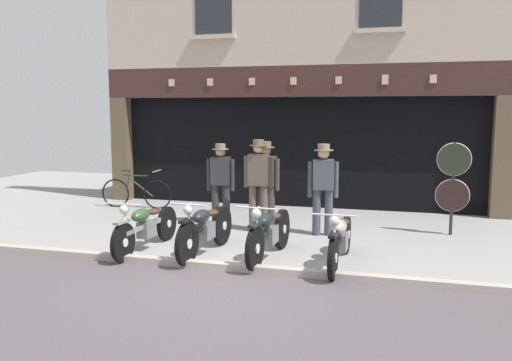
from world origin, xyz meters
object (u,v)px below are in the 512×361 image
at_px(salesman_right, 323,185).
at_px(tyre_sign_pole, 453,179).
at_px(advert_board_near, 223,135).
at_px(leaning_bicycle, 136,192).
at_px(motorcycle_left, 146,226).
at_px(motorcycle_center_right, 340,238).
at_px(salesman_left, 221,180).
at_px(motorcycle_center_left, 205,228).
at_px(assistant_far_right, 259,181).
at_px(shopkeeper_center, 265,182).
at_px(motorcycle_center, 269,232).
at_px(advert_board_far, 180,135).

distance_m(salesman_right, tyre_sign_pole, 2.38).
xyz_separation_m(advert_board_near, leaning_bicycle, (-1.76, -1.24, -1.31)).
bearing_deg(salesman_right, leaning_bicycle, -30.38).
relative_size(motorcycle_left, motorcycle_center_right, 0.99).
bearing_deg(salesman_left, motorcycle_center_right, 130.55).
xyz_separation_m(motorcycle_center_left, tyre_sign_pole, (3.90, 2.46, 0.62)).
distance_m(advert_board_near, leaning_bicycle, 2.51).
bearing_deg(assistant_far_right, leaning_bicycle, -26.48).
height_order(motorcycle_center_right, leaning_bicycle, leaning_bicycle).
distance_m(shopkeeper_center, advert_board_near, 3.37).
bearing_deg(motorcycle_center, advert_board_near, -58.84).
distance_m(salesman_left, salesman_right, 2.15).
xyz_separation_m(motorcycle_center, shopkeeper_center, (-0.53, 1.85, 0.52)).
relative_size(motorcycle_center_left, advert_board_near, 2.06).
xyz_separation_m(motorcycle_center, leaning_bicycle, (-4.09, 3.37, -0.06)).
distance_m(salesman_right, leaning_bicycle, 4.95).
bearing_deg(shopkeeper_center, motorcycle_center_left, 81.63).
height_order(salesman_right, advert_board_near, advert_board_near).
bearing_deg(motorcycle_center, salesman_left, -50.24).
height_order(salesman_left, advert_board_near, advert_board_near).
relative_size(tyre_sign_pole, advert_board_far, 1.79).
xyz_separation_m(motorcycle_center_right, salesman_left, (-2.65, 2.24, 0.49)).
height_order(salesman_left, tyre_sign_pole, tyre_sign_pole).
relative_size(advert_board_near, leaning_bicycle, 0.55).
xyz_separation_m(salesman_right, advert_board_near, (-2.89, 2.81, 0.73)).
bearing_deg(salesman_left, leaning_bicycle, -34.43).
height_order(motorcycle_left, motorcycle_center_right, motorcycle_left).
relative_size(tyre_sign_pole, advert_board_near, 1.78).
bearing_deg(motorcycle_center, motorcycle_center_left, 6.01).
bearing_deg(leaning_bicycle, advert_board_far, 149.31).
relative_size(salesman_right, assistant_far_right, 0.97).
bearing_deg(salesman_left, assistant_far_right, 146.31).
bearing_deg(motorcycle_center_left, salesman_left, -72.94).
height_order(salesman_left, salesman_right, salesman_right).
height_order(shopkeeper_center, advert_board_far, advert_board_far).
bearing_deg(motorcycle_left, salesman_left, -100.68).
distance_m(motorcycle_center_left, motorcycle_center_right, 2.14).
xyz_separation_m(salesman_left, assistant_far_right, (0.90, -0.41, 0.07)).
bearing_deg(advert_board_near, motorcycle_center_right, -53.72).
bearing_deg(motorcycle_center_right, advert_board_near, -52.32).
xyz_separation_m(salesman_left, advert_board_far, (-1.93, 2.43, 0.76)).
xyz_separation_m(motorcycle_center_left, motorcycle_center, (1.04, 0.03, -0.00)).
distance_m(motorcycle_left, motorcycle_center_left, 1.03).
distance_m(motorcycle_center, leaning_bicycle, 5.30).
bearing_deg(salesman_right, motorcycle_center_left, 36.93).
bearing_deg(salesman_right, shopkeeper_center, -14.24).
bearing_deg(tyre_sign_pole, salesman_left, -176.70).
xyz_separation_m(motorcycle_left, motorcycle_center_left, (1.03, 0.03, 0.02)).
distance_m(assistant_far_right, advert_board_far, 4.06).
bearing_deg(leaning_bicycle, motorcycle_center, 45.98).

